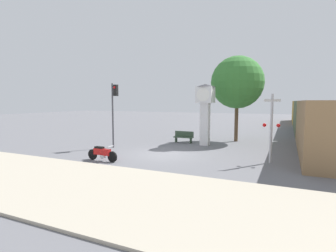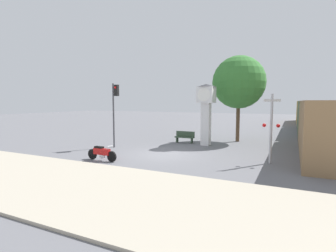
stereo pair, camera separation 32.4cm
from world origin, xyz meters
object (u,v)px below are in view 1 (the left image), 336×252
(clock_tower, at_px, (205,105))
(street_tree, at_px, (237,82))
(motorcycle, at_px, (102,153))
(bench, at_px, (184,137))
(traffic_light, at_px, (114,104))
(railroad_crossing_signal, at_px, (271,125))
(freight_train, at_px, (309,116))

(clock_tower, xyz_separation_m, street_tree, (1.82, 3.00, 1.80))
(motorcycle, height_order, bench, bench)
(traffic_light, bearing_deg, clock_tower, 33.93)
(motorcycle, height_order, railroad_crossing_signal, railroad_crossing_signal)
(motorcycle, relative_size, street_tree, 0.29)
(traffic_light, relative_size, street_tree, 0.65)
(clock_tower, height_order, freight_train, clock_tower)
(motorcycle, relative_size, clock_tower, 0.44)
(railroad_crossing_signal, distance_m, bench, 8.42)
(motorcycle, distance_m, railroad_crossing_signal, 9.46)
(traffic_light, bearing_deg, bench, 49.31)
(clock_tower, relative_size, railroad_crossing_signal, 1.24)
(railroad_crossing_signal, bearing_deg, motorcycle, -158.40)
(motorcycle, distance_m, bench, 8.26)
(bench, bearing_deg, freight_train, 52.54)
(clock_tower, distance_m, freight_train, 15.41)
(traffic_light, distance_m, bench, 6.26)
(traffic_light, xyz_separation_m, street_tree, (7.44, 6.78, 1.74))
(bench, bearing_deg, traffic_light, -130.69)
(freight_train, height_order, street_tree, street_tree)
(freight_train, distance_m, traffic_light, 21.71)
(clock_tower, relative_size, freight_train, 0.12)
(motorcycle, relative_size, freight_train, 0.05)
(freight_train, bearing_deg, railroad_crossing_signal, -99.44)
(clock_tower, height_order, street_tree, street_tree)
(street_tree, distance_m, bench, 6.30)
(freight_train, bearing_deg, clock_tower, -120.58)
(railroad_crossing_signal, bearing_deg, traffic_light, 178.15)
(bench, bearing_deg, railroad_crossing_signal, -34.02)
(traffic_light, height_order, railroad_crossing_signal, traffic_light)
(street_tree, relative_size, bench, 4.42)
(freight_train, xyz_separation_m, street_tree, (-5.99, -10.22, 3.20))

